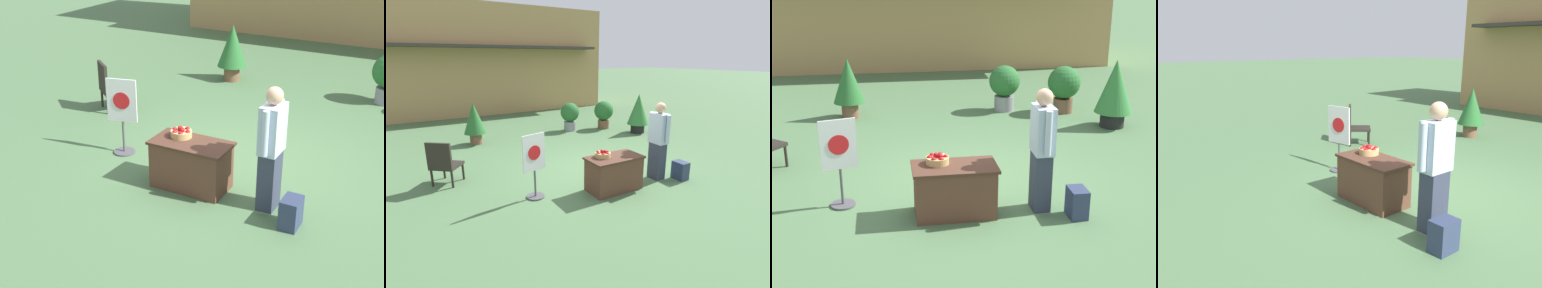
# 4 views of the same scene
# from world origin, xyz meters

# --- Properties ---
(ground_plane) EXTENTS (120.00, 120.00, 0.00)m
(ground_plane) POSITION_xyz_m (0.00, 0.00, 0.00)
(ground_plane) COLOR #4C7047
(display_table) EXTENTS (1.18, 0.64, 0.73)m
(display_table) POSITION_xyz_m (-0.39, -1.06, 0.37)
(display_table) COLOR brown
(display_table) RESTS_ON ground_plane
(apple_basket) EXTENTS (0.32, 0.32, 0.16)m
(apple_basket) POSITION_xyz_m (-0.62, -0.95, 0.80)
(apple_basket) COLOR tan
(apple_basket) RESTS_ON display_table
(person_visitor) EXTENTS (0.26, 0.61, 1.77)m
(person_visitor) POSITION_xyz_m (0.84, -1.07, 0.91)
(person_visitor) COLOR #33384C
(person_visitor) RESTS_ON ground_plane
(backpack) EXTENTS (0.24, 0.34, 0.42)m
(backpack) POSITION_xyz_m (1.28, -1.39, 0.21)
(backpack) COLOR #2D3856
(backpack) RESTS_ON ground_plane
(poster_board) EXTENTS (0.51, 0.36, 1.31)m
(poster_board) POSITION_xyz_m (-1.97, -0.55, 0.69)
(poster_board) COLOR #4C4C51
(poster_board) RESTS_ON ground_plane
(patio_chair) EXTENTS (0.77, 0.77, 1.00)m
(patio_chair) POSITION_xyz_m (-3.43, 1.04, 0.53)
(patio_chair) COLOR #28231E
(patio_chair) RESTS_ON ground_plane
(potted_plant_far_left) EXTENTS (0.70, 0.70, 1.34)m
(potted_plant_far_left) POSITION_xyz_m (-2.08, 4.06, 0.79)
(potted_plant_far_left) COLOR brown
(potted_plant_far_left) RESTS_ON ground_plane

